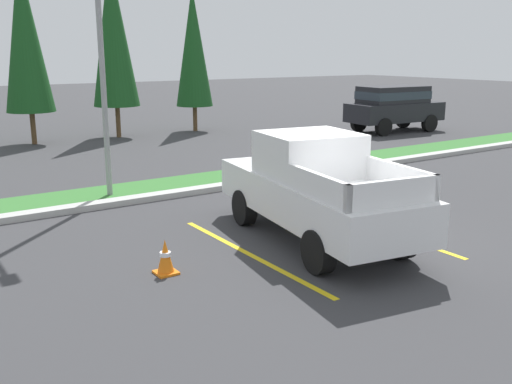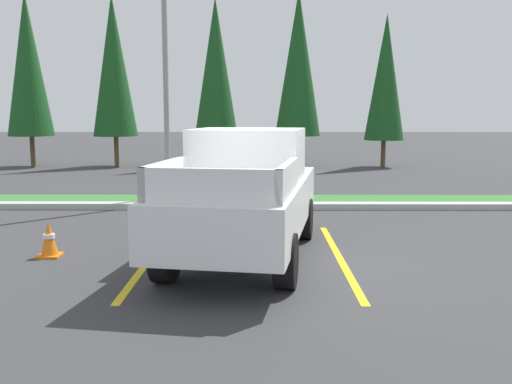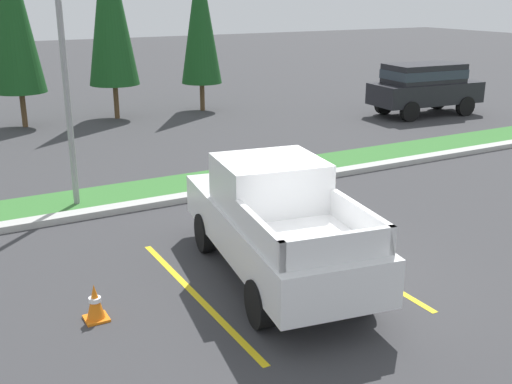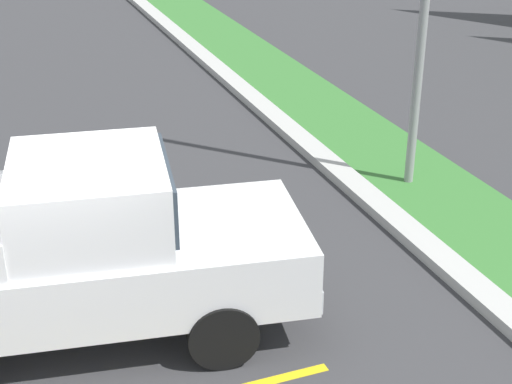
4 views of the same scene
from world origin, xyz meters
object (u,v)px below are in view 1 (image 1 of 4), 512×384
object	(u,v)px
cypress_tree_right_inner	(113,32)
cypress_tree_rightmost	(193,47)
traffic_cone	(165,257)
suv_distant	(394,105)
cypress_tree_center	(25,35)
street_light	(103,45)
pickup_truck_main	(315,188)

from	to	relation	value
cypress_tree_right_inner	cypress_tree_rightmost	size ratio (longest dim) A/B	1.16
traffic_cone	cypress_tree_right_inner	bearing A→B (deg)	71.90
cypress_tree_right_inner	suv_distant	bearing A→B (deg)	-25.92
suv_distant	cypress_tree_right_inner	world-z (taller)	cypress_tree_right_inner
cypress_tree_rightmost	traffic_cone	size ratio (longest dim) A/B	10.85
suv_distant	traffic_cone	distance (m)	19.31
cypress_tree_center	street_light	bearing A→B (deg)	-92.86
suv_distant	street_light	xyz separation A→B (m)	(-15.29, -4.76, 2.55)
pickup_truck_main	cypress_tree_right_inner	size ratio (longest dim) A/B	0.72
pickup_truck_main	traffic_cone	size ratio (longest dim) A/B	9.09
cypress_tree_rightmost	street_light	bearing A→B (deg)	-127.48
cypress_tree_right_inner	traffic_cone	distance (m)	17.00
pickup_truck_main	street_light	distance (m)	6.45
cypress_tree_right_inner	traffic_cone	world-z (taller)	cypress_tree_right_inner
street_light	pickup_truck_main	bearing A→B (deg)	-68.15
suv_distant	traffic_cone	world-z (taller)	suv_distant
cypress_tree_right_inner	cypress_tree_rightmost	distance (m)	3.79
cypress_tree_center	traffic_cone	xyz separation A→B (m)	(-1.58, -15.72, -3.96)
suv_distant	cypress_tree_right_inner	size ratio (longest dim) A/B	0.63
pickup_truck_main	cypress_tree_center	size ratio (longest dim) A/B	0.76
suv_distant	street_light	distance (m)	16.21
street_light	cypress_tree_right_inner	size ratio (longest dim) A/B	0.86
street_light	traffic_cone	distance (m)	6.57
pickup_truck_main	cypress_tree_right_inner	world-z (taller)	cypress_tree_right_inner
pickup_truck_main	cypress_tree_center	xyz separation A→B (m)	(-1.66, 15.68, 3.21)
suv_distant	cypress_tree_center	bearing A→B (deg)	159.56
street_light	cypress_tree_right_inner	world-z (taller)	cypress_tree_right_inner
traffic_cone	suv_distant	bearing A→B (deg)	31.99
cypress_tree_right_inner	traffic_cone	xyz separation A→B (m)	(-5.12, -15.68, -4.14)
suv_distant	cypress_tree_rightmost	size ratio (longest dim) A/B	0.73
cypress_tree_right_inner	cypress_tree_rightmost	xyz separation A→B (m)	(3.74, -0.06, -0.60)
pickup_truck_main	cypress_tree_right_inner	xyz separation A→B (m)	(1.88, 15.63, 3.39)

